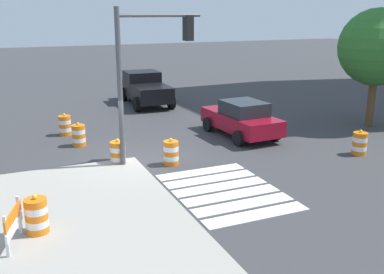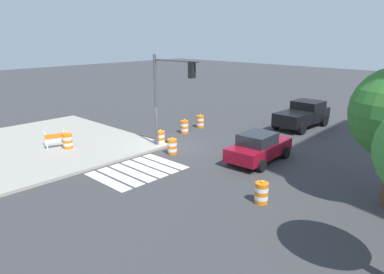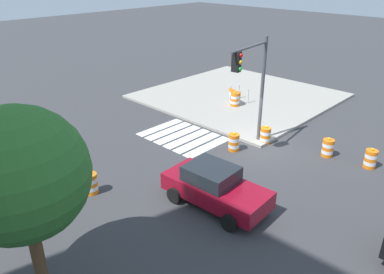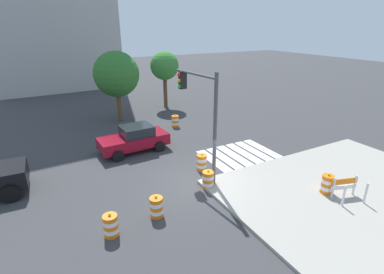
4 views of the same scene
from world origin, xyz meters
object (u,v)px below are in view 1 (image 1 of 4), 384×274
traffic_barrel_near_corner (79,135)px  traffic_light_pole (149,58)px  construction_barricade (7,223)px  traffic_barrel_median_near (171,153)px  traffic_barrel_on_sidewalk (37,216)px  traffic_barrel_median_far (65,125)px  traffic_barrel_crosswalk_end (360,143)px  pickup_truck (145,88)px  traffic_barrel_far_curb (118,153)px  street_tree_streetside_mid (377,47)px  sports_car (241,118)px

traffic_barrel_near_corner → traffic_light_pole: traffic_light_pole is taller
traffic_barrel_near_corner → construction_barricade: 8.58m
traffic_barrel_median_near → traffic_barrel_on_sidewalk: (3.87, -5.03, 0.15)m
traffic_barrel_median_near → traffic_barrel_median_far: same height
traffic_light_pole → construction_barricade: bearing=-47.3°
traffic_barrel_crosswalk_end → traffic_barrel_median_near: bearing=-104.1°
pickup_truck → traffic_barrel_median_near: size_ratio=5.11×
traffic_barrel_far_curb → street_tree_streetside_mid: bearing=93.6°
traffic_barrel_near_corner → traffic_barrel_median_far: size_ratio=1.00×
street_tree_streetside_mid → construction_barricade: bearing=-71.1°
pickup_truck → street_tree_streetside_mid: 13.24m
traffic_barrel_on_sidewalk → pickup_truck: bearing=153.4°
construction_barricade → traffic_barrel_far_curb: bearing=141.8°
pickup_truck → traffic_light_pole: 11.57m
traffic_barrel_near_corner → traffic_barrel_far_curb: size_ratio=1.00×
pickup_truck → traffic_barrel_near_corner: 9.12m
pickup_truck → traffic_barrel_median_far: bearing=-45.4°
traffic_barrel_far_curb → traffic_light_pole: traffic_light_pole is taller
traffic_barrel_median_near → construction_barricade: construction_barricade is taller
traffic_barrel_near_corner → construction_barricade: bearing=-20.5°
construction_barricade → street_tree_streetside_mid: street_tree_streetside_mid is taller
traffic_barrel_median_near → traffic_barrel_on_sidewalk: bearing=-52.4°
traffic_barrel_crosswalk_end → construction_barricade: 13.24m
traffic_barrel_near_corner → traffic_barrel_on_sidewalk: (7.65, -2.31, 0.15)m
traffic_barrel_median_far → sports_car: bearing=65.6°
pickup_truck → traffic_barrel_far_curb: 11.39m
sports_car → traffic_barrel_on_sidewalk: size_ratio=4.31×
traffic_barrel_median_near → traffic_barrel_far_curb: 1.95m
traffic_barrel_median_far → traffic_barrel_far_curb: size_ratio=1.00×
traffic_barrel_median_near → street_tree_streetside_mid: size_ratio=0.18×
traffic_barrel_on_sidewalk → traffic_light_pole: traffic_light_pole is taller
construction_barricade → traffic_light_pole: bearing=132.7°
traffic_barrel_near_corner → traffic_light_pole: size_ratio=0.19×
sports_car → traffic_barrel_far_curb: sports_car is taller
street_tree_streetside_mid → traffic_barrel_median_far: bearing=-106.8°
traffic_barrel_median_near → traffic_barrel_on_sidewalk: traffic_barrel_on_sidewalk is taller
traffic_barrel_crosswalk_end → construction_barricade: construction_barricade is taller
construction_barricade → traffic_light_pole: size_ratio=0.26×
traffic_barrel_median_near → street_tree_streetside_mid: 11.66m
traffic_barrel_median_near → construction_barricade: (4.25, -5.73, 0.27)m
traffic_light_pole → street_tree_streetside_mid: 11.71m
traffic_barrel_far_curb → traffic_light_pole: 3.67m
pickup_truck → traffic_barrel_near_corner: size_ratio=5.11×
traffic_barrel_median_near → construction_barricade: bearing=-53.4°
traffic_barrel_crosswalk_end → street_tree_streetside_mid: 6.07m
traffic_barrel_near_corner → traffic_barrel_crosswalk_end: 11.47m
sports_car → traffic_barrel_on_sidewalk: bearing=-56.1°
traffic_barrel_on_sidewalk → construction_barricade: traffic_barrel_on_sidewalk is taller
pickup_truck → traffic_barrel_far_curb: size_ratio=5.11×
sports_car → construction_barricade: sports_car is taller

